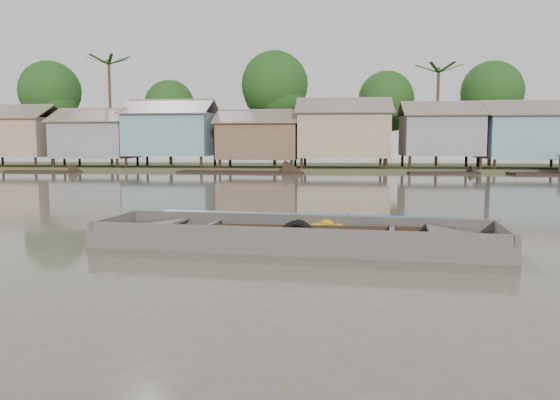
{
  "coord_description": "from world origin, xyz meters",
  "views": [
    {
      "loc": [
        1.78,
        -11.39,
        2.07
      ],
      "look_at": [
        0.6,
        0.67,
        0.8
      ],
      "focal_mm": 35.0,
      "sensor_mm": 36.0,
      "label": 1
    }
  ],
  "objects": [
    {
      "name": "ground",
      "position": [
        0.0,
        0.0,
        0.0
      ],
      "size": [
        120.0,
        120.0,
        0.0
      ],
      "primitive_type": "plane",
      "color": "#514B3E",
      "rests_on": "ground"
    },
    {
      "name": "banana_boat",
      "position": [
        1.69,
        0.49,
        0.12
      ],
      "size": [
        5.08,
        1.38,
        0.73
      ],
      "rotation": [
        0.0,
        0.0,
        -0.01
      ],
      "color": "black",
      "rests_on": "ground"
    },
    {
      "name": "viewer_boat",
      "position": [
        1.07,
        -0.55,
        0.07
      ],
      "size": [
        8.26,
        2.9,
        0.65
      ],
      "rotation": [
        0.0,
        0.0,
        -0.1
      ],
      "color": "#48413D",
      "rests_on": "ground"
    },
    {
      "name": "riverbank",
      "position": [
        3.03,
        31.86,
        3.07
      ],
      "size": [
        120.0,
        12.47,
        10.22
      ],
      "color": "#384723",
      "rests_on": "ground"
    },
    {
      "name": "distant_boats",
      "position": [
        12.16,
        24.41,
        0.2
      ],
      "size": [
        48.22,
        15.76,
        1.38
      ],
      "color": "black",
      "rests_on": "ground"
    }
  ]
}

